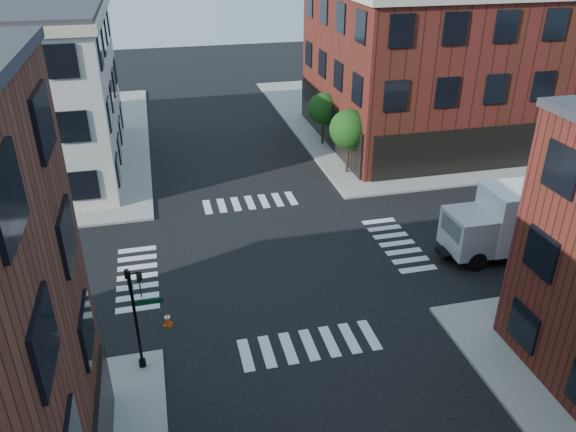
# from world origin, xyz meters

# --- Properties ---
(ground) EXTENTS (120.00, 120.00, 0.00)m
(ground) POSITION_xyz_m (0.00, 0.00, 0.00)
(ground) COLOR black
(ground) RESTS_ON ground
(sidewalk_ne) EXTENTS (30.00, 30.00, 0.15)m
(sidewalk_ne) POSITION_xyz_m (21.00, 21.00, 0.07)
(sidewalk_ne) COLOR gray
(sidewalk_ne) RESTS_ON ground
(building_ne) EXTENTS (25.00, 16.00, 12.00)m
(building_ne) POSITION_xyz_m (20.50, 16.00, 6.00)
(building_ne) COLOR #4A1E12
(building_ne) RESTS_ON ground
(tree_near) EXTENTS (2.69, 2.69, 4.49)m
(tree_near) POSITION_xyz_m (7.56, 9.98, 3.16)
(tree_near) COLOR black
(tree_near) RESTS_ON ground
(tree_far) EXTENTS (2.43, 2.43, 4.07)m
(tree_far) POSITION_xyz_m (7.56, 15.98, 2.87)
(tree_far) COLOR black
(tree_far) RESTS_ON ground
(signal_pole) EXTENTS (1.29, 1.24, 4.60)m
(signal_pole) POSITION_xyz_m (-6.72, -6.68, 2.86)
(signal_pole) COLOR black
(signal_pole) RESTS_ON ground
(box_truck) EXTENTS (8.50, 2.72, 3.82)m
(box_truck) POSITION_xyz_m (13.06, -2.35, 1.99)
(box_truck) COLOR white
(box_truck) RESTS_ON ground
(traffic_cone) EXTENTS (0.45, 0.45, 0.64)m
(traffic_cone) POSITION_xyz_m (-5.70, -4.24, 0.31)
(traffic_cone) COLOR #D74509
(traffic_cone) RESTS_ON ground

